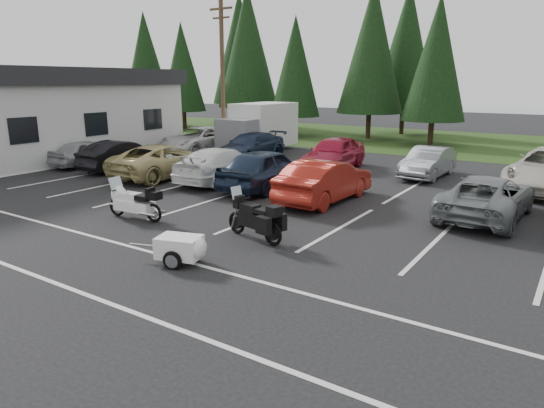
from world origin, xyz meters
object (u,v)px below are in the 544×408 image
at_px(adventure_motorcycle, 254,215).
at_px(car_far_1, 250,146).
at_px(utility_pole, 222,73).
at_px(car_near_4, 266,169).
at_px(car_far_0, 199,140).
at_px(touring_motorcycle, 134,199).
at_px(building, 24,113).
at_px(car_near_0, 88,153).
at_px(car_near_6, 487,197).
at_px(car_near_2, 165,160).
at_px(car_far_3, 428,162).
at_px(car_near_1, 122,155).
at_px(car_near_3, 222,165).
at_px(cargo_trailer, 180,250).
at_px(car_near_5, 325,181).
at_px(box_truck, 255,128).
at_px(car_far_2, 334,153).

bearing_deg(adventure_motorcycle, car_far_1, 138.41).
distance_m(utility_pole, car_near_4, 11.98).
relative_size(car_far_0, touring_motorcycle, 2.37).
xyz_separation_m(building, utility_pole, (8.00, 8.00, 2.25)).
bearing_deg(touring_motorcycle, building, 154.80).
bearing_deg(car_far_1, car_near_4, -50.21).
xyz_separation_m(car_near_0, car_near_4, (10.64, 0.48, 0.15)).
relative_size(building, adventure_motorcycle, 6.74).
xyz_separation_m(utility_pole, car_near_6, (16.55, -7.41, -4.02)).
xyz_separation_m(car_near_2, car_far_3, (9.99, 6.43, -0.07)).
relative_size(car_near_1, car_near_2, 0.82).
relative_size(car_near_4, car_far_1, 0.97).
relative_size(car_near_2, car_near_3, 1.06).
relative_size(utility_pole, car_far_1, 1.81).
distance_m(car_near_0, car_near_2, 5.39).
height_order(car_near_3, car_near_6, car_near_3).
relative_size(car_far_1, adventure_motorcycle, 2.15).
relative_size(car_near_0, car_far_0, 0.71).
bearing_deg(touring_motorcycle, cargo_trailer, -32.78).
height_order(car_far_0, car_far_1, car_far_0).
bearing_deg(car_far_0, adventure_motorcycle, -41.97).
bearing_deg(car_near_0, car_near_5, 175.36).
bearing_deg(car_near_5, car_near_4, -9.47).
relative_size(car_near_2, car_near_5, 1.15).
distance_m(car_near_4, adventure_motorcycle, 6.46).
height_order(car_far_1, touring_motorcycle, car_far_1).
xyz_separation_m(utility_pole, car_near_5, (11.29, -8.27, -3.94)).
bearing_deg(box_truck, car_near_4, -52.30).
height_order(car_near_3, car_far_1, car_near_3).
bearing_deg(car_near_3, car_far_1, -68.15).
distance_m(car_near_2, car_far_2, 8.07).
distance_m(utility_pole, car_far_3, 13.77).
height_order(car_far_3, adventure_motorcycle, adventure_motorcycle).
bearing_deg(building, car_near_5, -0.80).
bearing_deg(car_near_4, car_far_0, -35.67).
distance_m(car_near_5, adventure_motorcycle, 4.95).
bearing_deg(car_near_2, car_far_2, -134.72).
bearing_deg(cargo_trailer, touring_motorcycle, 135.26).
height_order(car_near_1, cargo_trailer, car_near_1).
relative_size(box_truck, car_near_5, 1.21).
bearing_deg(car_near_4, car_near_1, 0.36).
bearing_deg(car_near_0, car_near_3, -179.85).
relative_size(building, car_near_5, 3.38).
bearing_deg(adventure_motorcycle, touring_motorcycle, -162.22).
relative_size(car_near_2, cargo_trailer, 3.60).
relative_size(building, car_far_0, 2.79).
bearing_deg(car_near_0, cargo_trailer, 146.91).
relative_size(car_near_4, car_near_5, 1.04).
relative_size(building, cargo_trailer, 10.56).
xyz_separation_m(car_far_3, adventure_motorcycle, (-1.39, -11.56, 0.03)).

